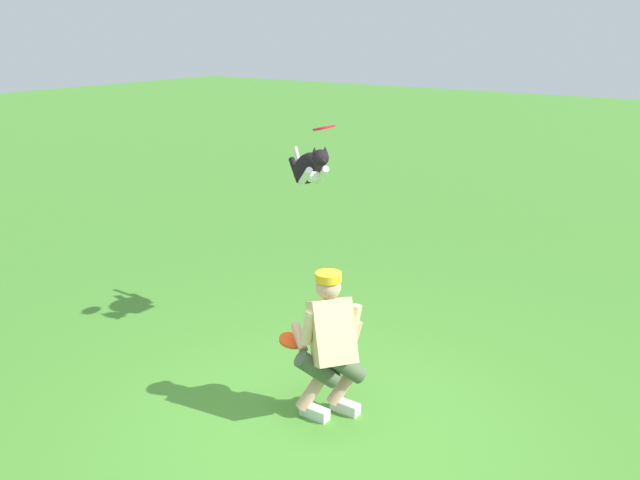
{
  "coord_description": "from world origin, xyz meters",
  "views": [
    {
      "loc": [
        -2.78,
        3.85,
        3.22
      ],
      "look_at": [
        0.63,
        -1.0,
        1.31
      ],
      "focal_mm": 37.41,
      "sensor_mm": 36.0,
      "label": 1
    }
  ],
  "objects_px": {
    "frisbee_held": "(293,340)",
    "person": "(331,342)",
    "dog": "(310,168)",
    "frisbee_flying": "(324,128)"
  },
  "relations": [
    {
      "from": "frisbee_held",
      "to": "person",
      "type": "bearing_deg",
      "value": -178.73
    },
    {
      "from": "dog",
      "to": "frisbee_held",
      "type": "relative_size",
      "value": 3.37
    },
    {
      "from": "person",
      "to": "frisbee_flying",
      "type": "xyz_separation_m",
      "value": [
        0.93,
        -1.25,
        1.56
      ]
    },
    {
      "from": "person",
      "to": "dog",
      "type": "relative_size",
      "value": 1.52
    },
    {
      "from": "dog",
      "to": "frisbee_flying",
      "type": "distance_m",
      "value": 0.56
    },
    {
      "from": "frisbee_flying",
      "to": "frisbee_held",
      "type": "distance_m",
      "value": 2.15
    },
    {
      "from": "person",
      "to": "dog",
      "type": "distance_m",
      "value": 2.15
    },
    {
      "from": "frisbee_flying",
      "to": "person",
      "type": "bearing_deg",
      "value": 126.84
    },
    {
      "from": "person",
      "to": "frisbee_held",
      "type": "distance_m",
      "value": 0.4
    },
    {
      "from": "frisbee_flying",
      "to": "frisbee_held",
      "type": "relative_size",
      "value": 0.92
    }
  ]
}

